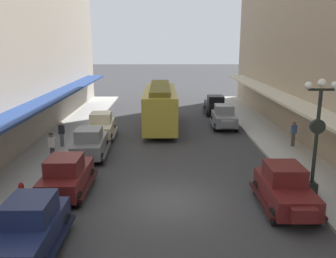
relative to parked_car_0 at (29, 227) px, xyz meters
name	(u,v)px	position (x,y,z in m)	size (l,w,h in m)	color
ground_plane	(169,201)	(4.63, 3.89, -0.94)	(200.00, 200.00, 0.00)	#38383A
parked_car_0	(29,227)	(0.00, 0.00, 0.00)	(2.16, 4.27, 1.84)	#19234C
parked_car_1	(90,142)	(-0.06, 10.06, 0.00)	(2.29, 4.31, 1.84)	slate
parked_car_2	(215,105)	(9.31, 23.21, 0.00)	(2.16, 4.27, 1.84)	black
parked_car_3	(101,125)	(-0.17, 14.51, 0.00)	(2.31, 4.32, 1.84)	beige
parked_car_4	(67,174)	(-0.04, 4.73, 0.00)	(2.16, 4.27, 1.84)	#591919
parked_car_5	(224,116)	(9.27, 17.70, 0.00)	(2.27, 4.31, 1.84)	slate
parked_car_6	(285,187)	(9.41, 3.16, 0.00)	(2.19, 4.28, 1.84)	#591919
streetcar	(160,105)	(4.08, 17.75, 0.96)	(2.59, 9.62, 3.46)	gold
lamp_post_with_clock	(317,132)	(11.03, 4.34, 2.04)	(1.42, 0.44, 5.16)	black
fire_hydrant	(22,192)	(-1.72, 3.72, -0.38)	(0.24, 0.24, 0.82)	#B21E19
pedestrian_0	(293,134)	(12.85, 11.84, 0.05)	(0.36, 0.24, 1.64)	#4C4238
pedestrian_1	(62,134)	(-2.26, 11.93, 0.05)	(0.36, 0.24, 1.64)	slate
pedestrian_2	(52,147)	(-1.96, 8.87, 0.07)	(0.36, 0.28, 1.67)	#2D2D33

